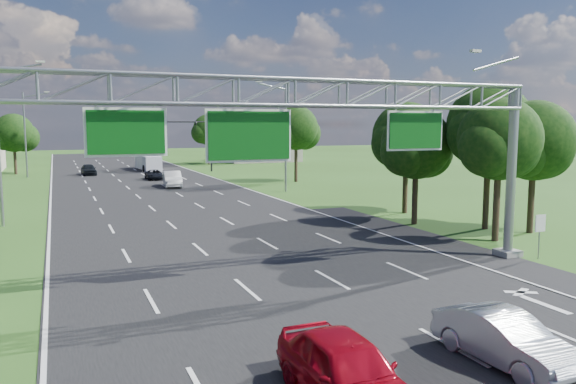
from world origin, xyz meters
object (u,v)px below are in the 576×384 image
regulatory_sign (540,227)px  traffic_signal (185,133)px  sign_gantry (294,108)px  silver_sedan (505,339)px  red_coupe (347,371)px  box_truck (148,160)px

regulatory_sign → traffic_signal: size_ratio=0.17×
sign_gantry → silver_sedan: bearing=-77.8°
red_coupe → silver_sedan: (4.89, 0.35, -0.11)m
regulatory_sign → red_coupe: regulatory_sign is taller
sign_gantry → box_truck: size_ratio=2.95×
regulatory_sign → silver_sedan: size_ratio=0.50×
sign_gantry → box_truck: bearing=86.9°
box_truck → sign_gantry: bearing=-98.9°
sign_gantry → box_truck: 58.52m
traffic_signal → box_truck: 7.54m
box_truck → regulatory_sign: bearing=-87.2°
traffic_signal → sign_gantry: bearing=-97.7°
silver_sedan → regulatory_sign: bearing=36.1°
traffic_signal → silver_sedan: 62.76m
regulatory_sign → silver_sedan: (-10.04, -8.37, -0.82)m
sign_gantry → red_coupe: (-2.86, -9.74, -6.09)m
regulatory_sign → traffic_signal: (-4.92, 54.02, 3.66)m
silver_sedan → traffic_signal: bearing=81.6°
sign_gantry → traffic_signal: 53.51m
regulatory_sign → red_coupe: bearing=-149.7°
traffic_signal → silver_sedan: traffic_signal is taller
traffic_signal → box_truck: size_ratio=1.53×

